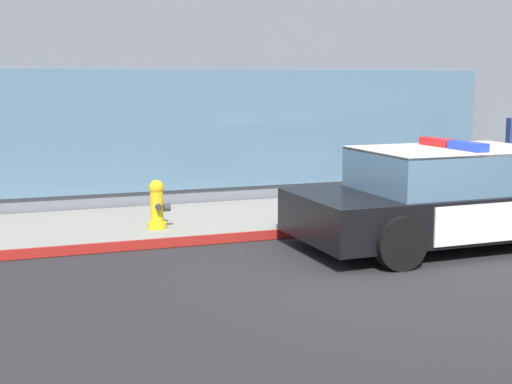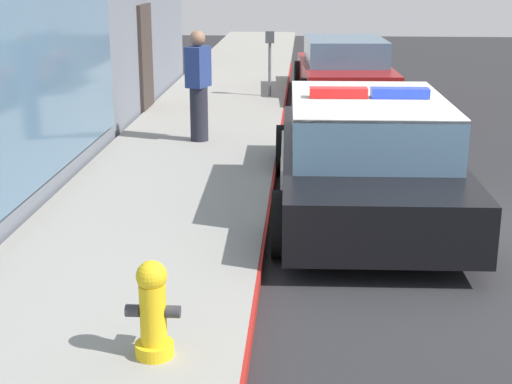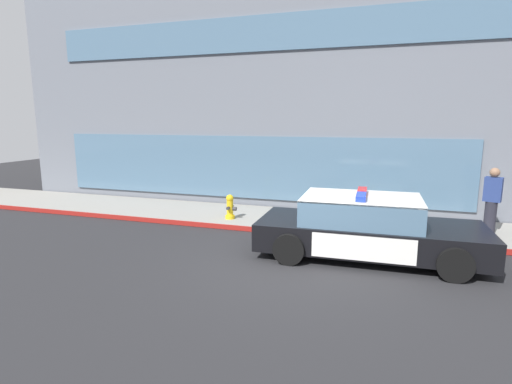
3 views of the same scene
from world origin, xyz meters
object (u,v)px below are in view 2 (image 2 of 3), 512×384
Objects in this scene: police_cruiser at (365,155)px; fire_hydrant at (153,310)px; parking_meter at (270,51)px; pedestrian_on_sidewalk at (198,86)px; car_down_street at (344,69)px.

police_cruiser reaches higher than fire_hydrant.
fire_hydrant is 11.20m from parking_meter.
pedestrian_on_sidewalk is 4.35m from parking_meter.
fire_hydrant is 0.54× the size of parking_meter.
parking_meter is at bearing 98.10° from pedestrian_on_sidewalk.
pedestrian_on_sidewalk reaches higher than parking_meter.
pedestrian_on_sidewalk is 1.28× the size of parking_meter.
fire_hydrant is at bearing -64.84° from pedestrian_on_sidewalk.
police_cruiser is 6.78× the size of fire_hydrant.
police_cruiser is 4.35m from fire_hydrant.
pedestrian_on_sidewalk is at bearing 167.88° from parking_meter.
parking_meter is at bearing 110.04° from car_down_street.
pedestrian_on_sidewalk is (6.92, 0.60, 0.51)m from fire_hydrant.
car_down_street is 2.53× the size of pedestrian_on_sidewalk.
pedestrian_on_sidewalk is (2.95, 2.37, 0.33)m from police_cruiser.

